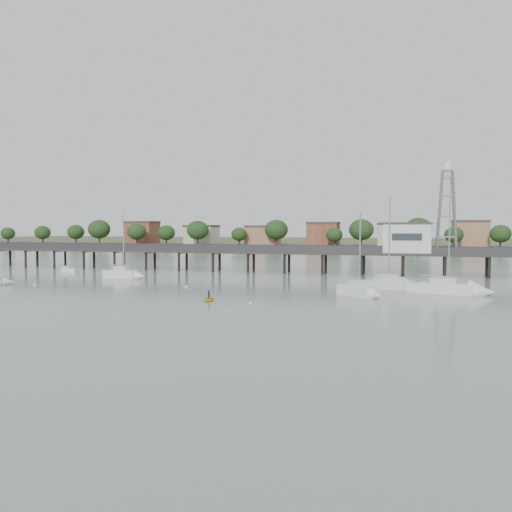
{
  "coord_description": "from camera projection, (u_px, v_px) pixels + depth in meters",
  "views": [
    {
      "loc": [
        27.18,
        -42.81,
        8.63
      ],
      "look_at": [
        2.72,
        42.0,
        4.0
      ],
      "focal_mm": 40.0,
      "sensor_mm": 36.0,
      "label": 1
    }
  ],
  "objects": [
    {
      "name": "yellow_dinghy",
      "position": [
        209.0,
        301.0,
        65.84
      ],
      "size": [
        1.83,
        0.92,
        2.46
      ],
      "primitive_type": "imported",
      "rotation": [
        0.0,
        0.0,
        0.24
      ],
      "color": "yellow",
      "rests_on": "ground"
    },
    {
      "name": "lattice_tower",
      "position": [
        447.0,
        212.0,
        97.32
      ],
      "size": [
        3.2,
        3.2,
        15.5
      ],
      "color": "slate",
      "rests_on": "ground"
    },
    {
      "name": "dinghy_occupant",
      "position": [
        209.0,
        301.0,
        65.84
      ],
      "size": [
        0.75,
        1.06,
        0.24
      ],
      "primitive_type": "imported",
      "rotation": [
        0.0,
        0.0,
        2.71
      ],
      "color": "black",
      "rests_on": "ground"
    },
    {
      "name": "mooring_buoys",
      "position": [
        198.0,
        290.0,
        76.02
      ],
      "size": [
        81.77,
        15.0,
        0.39
      ],
      "color": "beige",
      "rests_on": "ground"
    },
    {
      "name": "sailboat_b",
      "position": [
        127.0,
        274.0,
        94.17
      ],
      "size": [
        7.15,
        2.61,
        11.7
      ],
      "rotation": [
        0.0,
        0.0,
        -0.08
      ],
      "color": "silver",
      "rests_on": "ground"
    },
    {
      "name": "white_tender",
      "position": [
        70.0,
        270.0,
        106.87
      ],
      "size": [
        3.38,
        1.67,
        1.27
      ],
      "rotation": [
        0.0,
        0.0,
        -0.1
      ],
      "color": "silver",
      "rests_on": "ground"
    },
    {
      "name": "sailboat_c",
      "position": [
        394.0,
        284.0,
        78.16
      ],
      "size": [
        8.18,
        6.34,
        13.48
      ],
      "rotation": [
        0.0,
        0.0,
        0.56
      ],
      "color": "silver",
      "rests_on": "ground"
    },
    {
      "name": "ground_plane",
      "position": [
        91.0,
        326.0,
        49.05
      ],
      "size": [
        500.0,
        500.0,
        0.0
      ],
      "primitive_type": "plane",
      "color": "slate",
      "rests_on": "ground"
    },
    {
      "name": "far_shore",
      "position": [
        363.0,
        242.0,
        278.77
      ],
      "size": [
        500.0,
        170.0,
        10.4
      ],
      "color": "#475133",
      "rests_on": "ground"
    },
    {
      "name": "sailboat_d",
      "position": [
        458.0,
        289.0,
        72.14
      ],
      "size": [
        10.09,
        5.08,
        15.87
      ],
      "rotation": [
        0.0,
        0.0,
        -0.24
      ],
      "color": "silver",
      "rests_on": "ground"
    },
    {
      "name": "pier",
      "position": [
        269.0,
        252.0,
        106.42
      ],
      "size": [
        150.0,
        5.0,
        5.5
      ],
      "color": "#2D2823",
      "rests_on": "ground"
    },
    {
      "name": "pier_building",
      "position": [
        407.0,
        237.0,
        99.35
      ],
      "size": [
        8.4,
        5.4,
        5.3
      ],
      "color": "silver",
      "rests_on": "ground"
    },
    {
      "name": "sailboat_f",
      "position": [
        363.0,
        292.0,
        69.34
      ],
      "size": [
        6.04,
        5.61,
        10.74
      ],
      "rotation": [
        0.0,
        0.0,
        -0.72
      ],
      "color": "silver",
      "rests_on": "ground"
    }
  ]
}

